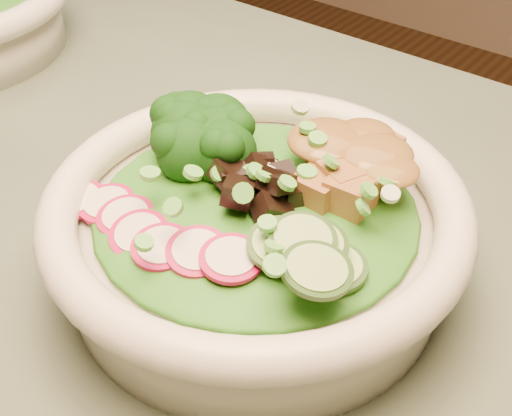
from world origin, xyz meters
The scene contains 10 objects.
dining_table centered at (0.00, 0.00, 0.64)m, with size 1.20×0.80×0.75m.
salad_bowl centered at (0.08, 0.03, 0.79)m, with size 0.28×0.28×0.08m.
lettuce_bed centered at (0.08, 0.03, 0.81)m, with size 0.21×0.21×0.02m, color #206214.
broccoli_florets centered at (0.02, 0.06, 0.83)m, with size 0.08×0.07×0.05m, color black, non-canonical shape.
radish_slices centered at (0.05, -0.03, 0.82)m, with size 0.11×0.04×0.02m, color #A70C41, non-canonical shape.
cucumber_slices centered at (0.14, 0.00, 0.82)m, with size 0.07×0.07×0.04m, color #9CC96F, non-canonical shape.
mushroom_heap centered at (0.09, 0.04, 0.83)m, with size 0.07×0.07×0.04m, color black, non-canonical shape.
tofu_cubes centered at (0.11, 0.09, 0.82)m, with size 0.09×0.06×0.04m, color brown, non-canonical shape.
peanut_sauce centered at (0.11, 0.09, 0.84)m, with size 0.07×0.06×0.02m, color brown.
scallion_garnish centered at (0.08, 0.03, 0.84)m, with size 0.20×0.20×0.02m, color #59B841, non-canonical shape.
Camera 1 is at (0.30, -0.25, 1.10)m, focal length 50.00 mm.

